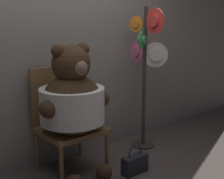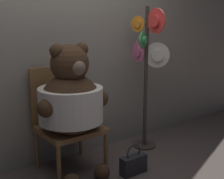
{
  "view_description": "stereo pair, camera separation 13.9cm",
  "coord_description": "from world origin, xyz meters",
  "px_view_note": "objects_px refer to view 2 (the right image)",
  "views": [
    {
      "loc": [
        -1.66,
        -2.33,
        1.53
      ],
      "look_at": [
        0.4,
        0.19,
        0.8
      ],
      "focal_mm": 50.0,
      "sensor_mm": 36.0,
      "label": 1
    },
    {
      "loc": [
        -1.55,
        -2.41,
        1.53
      ],
      "look_at": [
        0.4,
        0.19,
        0.8
      ],
      "focal_mm": 50.0,
      "sensor_mm": 36.0,
      "label": 2
    }
  ],
  "objects_px": {
    "chair": "(65,117)",
    "handbag_on_ground": "(133,164)",
    "teddy_bear": "(71,100)",
    "hat_display_rack": "(148,64)"
  },
  "relations": [
    {
      "from": "teddy_bear",
      "to": "handbag_on_ground",
      "type": "bearing_deg",
      "value": -35.85
    },
    {
      "from": "hat_display_rack",
      "to": "handbag_on_ground",
      "type": "relative_size",
      "value": 5.33
    },
    {
      "from": "teddy_bear",
      "to": "hat_display_rack",
      "type": "xyz_separation_m",
      "value": [
        1.07,
        0.07,
        0.25
      ]
    },
    {
      "from": "hat_display_rack",
      "to": "teddy_bear",
      "type": "bearing_deg",
      "value": -175.99
    },
    {
      "from": "teddy_bear",
      "to": "hat_display_rack",
      "type": "relative_size",
      "value": 0.79
    },
    {
      "from": "hat_display_rack",
      "to": "handbag_on_ground",
      "type": "distance_m",
      "value": 1.17
    },
    {
      "from": "chair",
      "to": "handbag_on_ground",
      "type": "distance_m",
      "value": 0.85
    },
    {
      "from": "chair",
      "to": "teddy_bear",
      "type": "xyz_separation_m",
      "value": [
        -0.03,
        -0.19,
        0.22
      ]
    },
    {
      "from": "handbag_on_ground",
      "to": "hat_display_rack",
      "type": "bearing_deg",
      "value": 36.97
    },
    {
      "from": "chair",
      "to": "hat_display_rack",
      "type": "xyz_separation_m",
      "value": [
        1.04,
        -0.12,
        0.47
      ]
    }
  ]
}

